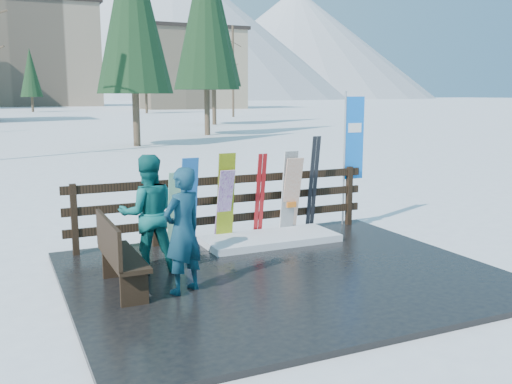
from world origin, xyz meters
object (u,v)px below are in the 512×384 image
snowboard_1 (177,209)px  rental_flag (352,143)px  snowboard_4 (289,193)px  person_back (148,214)px  snowboard_0 (189,202)px  snowboard_5 (291,196)px  snowboard_2 (226,197)px  person_front (183,230)px  snowboard_3 (224,206)px  bench (117,253)px

snowboard_1 → rental_flag: 3.78m
snowboard_4 → person_back: 3.09m
snowboard_1 → person_back: (-0.77, -1.11, 0.21)m
snowboard_0 → snowboard_4: 1.90m
snowboard_4 → snowboard_5: (0.06, 0.00, -0.06)m
snowboard_4 → snowboard_0: bearing=-180.0°
snowboard_2 → person_front: size_ratio=0.96×
snowboard_0 → snowboard_3: size_ratio=1.15×
snowboard_0 → snowboard_5: (1.96, 0.00, -0.05)m
rental_flag → person_front: rental_flag is taller
snowboard_3 → snowboard_0: bearing=180.0°
snowboard_3 → rental_flag: 2.97m
bench → snowboard_4: size_ratio=0.97×
snowboard_4 → person_back: size_ratio=0.91×
snowboard_4 → snowboard_5: 0.08m
snowboard_0 → snowboard_2: bearing=0.0°
snowboard_1 → rental_flag: bearing=4.2°
snowboard_5 → person_front: (-2.75, -2.18, 0.11)m
rental_flag → person_front: size_ratio=1.58×
snowboard_4 → snowboard_5: snowboard_4 is taller
snowboard_5 → rental_flag: (1.47, 0.27, 0.90)m
snowboard_5 → person_back: bearing=-159.3°
rental_flag → bench: bearing=-157.6°
snowboard_1 → snowboard_2: (0.88, 0.00, 0.14)m
rental_flag → person_back: (-4.41, -1.38, -0.75)m
snowboard_5 → bench: bearing=-153.0°
snowboard_3 → person_back: (-1.62, -1.11, 0.21)m
snowboard_2 → person_back: bearing=-146.0°
snowboard_0 → person_front: bearing=-110.0°
snowboard_3 → person_back: person_back is taller
snowboard_4 → person_front: size_ratio=0.95×
snowboard_1 → snowboard_3: 0.85m
snowboard_1 → person_back: bearing=-124.6°
bench → snowboard_1: size_ratio=1.15×
snowboard_0 → person_back: bearing=-131.4°
snowboard_4 → rental_flag: size_ratio=0.60×
snowboard_1 → snowboard_4: snowboard_4 is taller
snowboard_0 → bench: bearing=-131.1°
snowboard_4 → snowboard_2: bearing=180.0°
bench → snowboard_1: 2.25m
bench → person_front: 0.91m
bench → person_front: person_front is taller
snowboard_2 → person_front: 2.62m
snowboard_0 → snowboard_4: (1.90, 0.00, 0.01)m
snowboard_1 → snowboard_3: bearing=-0.0°
person_front → snowboard_5: bearing=-167.4°
snowboard_0 → snowboard_2: 0.67m
snowboard_1 → snowboard_4: bearing=0.0°
snowboard_0 → person_back: size_ratio=0.90×
snowboard_0 → snowboard_3: 0.65m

